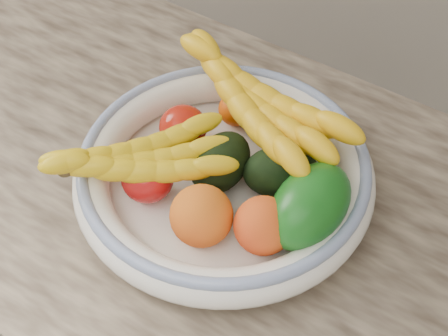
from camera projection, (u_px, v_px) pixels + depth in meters
kitchen_counter at (232, 336)px, 1.27m from camera, size 2.44×0.66×1.40m
fruit_bowl at (224, 174)px, 0.89m from camera, size 0.39×0.39×0.08m
clementine_back_left at (236, 109)px, 0.96m from camera, size 0.06×0.06×0.05m
clementine_back_right at (281, 130)px, 0.93m from camera, size 0.06×0.06×0.04m
tomato_left at (183, 127)px, 0.92m from camera, size 0.07×0.07×0.06m
tomato_near_left at (147, 178)px, 0.86m from camera, size 0.07×0.07×0.06m
avocado_center at (221, 162)px, 0.88m from camera, size 0.07×0.10×0.07m
avocado_right at (281, 172)px, 0.87m from camera, size 0.12×0.11×0.07m
green_mango at (310, 206)px, 0.82m from camera, size 0.11×0.14×0.11m
peach_front at (201, 216)px, 0.82m from camera, size 0.09×0.09×0.08m
peach_right at (264, 226)px, 0.81m from camera, size 0.09×0.09×0.07m
banana_bunch_back at (255, 107)px, 0.91m from camera, size 0.34×0.21×0.09m
banana_bunch_front at (139, 163)px, 0.85m from camera, size 0.25×0.26×0.07m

